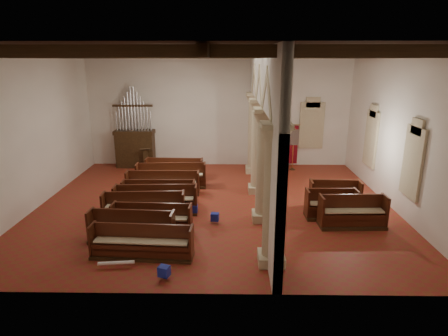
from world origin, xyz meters
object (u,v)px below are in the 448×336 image
lectern (146,161)px  pipe_organ (135,142)px  processional_banner (293,155)px  aisle_pew_0 (352,216)px  nave_pew_0 (142,247)px

lectern → pipe_organ: bearing=121.4°
pipe_organ → processional_banner: size_ratio=1.88×
lectern → aisle_pew_0: size_ratio=0.55×
lectern → nave_pew_0: bearing=-88.9°
nave_pew_0 → aisle_pew_0: size_ratio=1.32×
processional_banner → pipe_organ: bearing=175.7°
lectern → aisle_pew_0: bearing=-48.2°
lectern → aisle_pew_0: 10.97m
processional_banner → nave_pew_0: 10.94m
pipe_organ → lectern: 1.35m
aisle_pew_0 → pipe_organ: bearing=139.2°
aisle_pew_0 → nave_pew_0: bearing=-164.2°
pipe_organ → processional_banner: (8.41, -0.49, -0.58)m
lectern → processional_banner: (7.71, 0.29, 0.27)m
pipe_organ → aisle_pew_0: bearing=-38.6°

